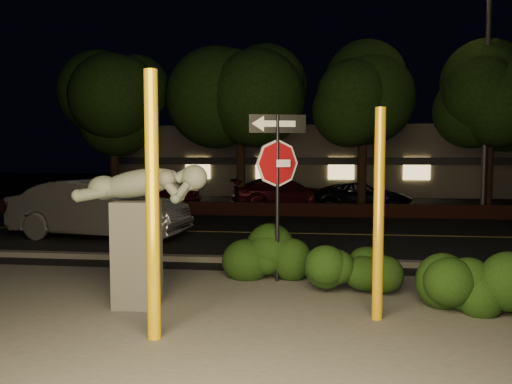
# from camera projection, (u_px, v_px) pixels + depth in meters

# --- Properties ---
(ground) EXTENTS (90.00, 90.00, 0.00)m
(ground) POSITION_uv_depth(u_px,v_px,m) (297.00, 221.00, 17.70)
(ground) COLOR black
(ground) RESTS_ON ground
(patio) EXTENTS (14.00, 6.00, 0.02)m
(patio) POSITION_uv_depth(u_px,v_px,m) (263.00, 324.00, 6.81)
(patio) COLOR #4C4944
(patio) RESTS_ON ground
(road) EXTENTS (80.00, 8.00, 0.01)m
(road) POSITION_uv_depth(u_px,v_px,m) (292.00, 234.00, 14.73)
(road) COLOR black
(road) RESTS_ON ground
(lane_marking) EXTENTS (80.00, 0.12, 0.00)m
(lane_marking) POSITION_uv_depth(u_px,v_px,m) (292.00, 233.00, 14.73)
(lane_marking) COLOR #B19E47
(lane_marking) RESTS_ON road
(curb) EXTENTS (80.00, 0.25, 0.12)m
(curb) POSITION_uv_depth(u_px,v_px,m) (283.00, 261.00, 10.67)
(curb) COLOR #4C4944
(curb) RESTS_ON ground
(brick_wall) EXTENTS (40.00, 0.35, 0.50)m
(brick_wall) POSITION_uv_depth(u_px,v_px,m) (298.00, 210.00, 18.97)
(brick_wall) COLOR #411B14
(brick_wall) RESTS_ON ground
(parking_lot) EXTENTS (40.00, 12.00, 0.01)m
(parking_lot) POSITION_uv_depth(u_px,v_px,m) (303.00, 202.00, 24.63)
(parking_lot) COLOR black
(parking_lot) RESTS_ON ground
(building) EXTENTS (22.00, 10.20, 4.00)m
(building) POSITION_uv_depth(u_px,v_px,m) (306.00, 160.00, 32.39)
(building) COLOR slate
(building) RESTS_ON ground
(tree_far_a) EXTENTS (4.60, 4.60, 7.43)m
(tree_far_a) POSITION_uv_depth(u_px,v_px,m) (113.00, 84.00, 21.26)
(tree_far_a) COLOR black
(tree_far_a) RESTS_ON ground
(tree_far_b) EXTENTS (5.20, 5.20, 8.41)m
(tree_far_b) POSITION_uv_depth(u_px,v_px,m) (241.00, 65.00, 20.73)
(tree_far_b) COLOR black
(tree_far_b) RESTS_ON ground
(tree_far_c) EXTENTS (4.80, 4.80, 7.84)m
(tree_far_c) POSITION_uv_depth(u_px,v_px,m) (364.00, 71.00, 19.75)
(tree_far_c) COLOR black
(tree_far_c) RESTS_ON ground
(tree_far_d) EXTENTS (4.40, 4.40, 7.42)m
(tree_far_d) POSITION_uv_depth(u_px,v_px,m) (491.00, 77.00, 19.65)
(tree_far_d) COLOR black
(tree_far_d) RESTS_ON ground
(yellow_pole_left) EXTENTS (0.17, 0.17, 3.35)m
(yellow_pole_left) POSITION_uv_depth(u_px,v_px,m) (153.00, 207.00, 6.14)
(yellow_pole_left) COLOR yellow
(yellow_pole_left) RESTS_ON ground
(yellow_pole_right) EXTENTS (0.15, 0.15, 2.97)m
(yellow_pole_right) POSITION_uv_depth(u_px,v_px,m) (379.00, 215.00, 6.89)
(yellow_pole_right) COLOR #EDA910
(yellow_pole_right) RESTS_ON ground
(signpost) EXTENTS (1.00, 0.29, 3.04)m
(signpost) POSITION_uv_depth(u_px,v_px,m) (277.00, 164.00, 8.94)
(signpost) COLOR black
(signpost) RESTS_ON ground
(sculpture) EXTENTS (2.04, 0.67, 2.18)m
(sculpture) POSITION_uv_depth(u_px,v_px,m) (139.00, 220.00, 7.54)
(sculpture) COLOR #4C4944
(sculpture) RESTS_ON ground
(hedge_center) EXTENTS (2.03, 0.96, 1.05)m
(hedge_center) POSITION_uv_depth(u_px,v_px,m) (269.00, 251.00, 9.35)
(hedge_center) COLOR black
(hedge_center) RESTS_ON ground
(hedge_right) EXTENTS (1.67, 1.29, 0.97)m
(hedge_right) POSITION_uv_depth(u_px,v_px,m) (354.00, 265.00, 8.32)
(hedge_right) COLOR black
(hedge_right) RESTS_ON ground
(hedge_far_right) EXTENTS (1.59, 1.14, 1.01)m
(hedge_far_right) POSITION_uv_depth(u_px,v_px,m) (479.00, 280.00, 7.23)
(hedge_far_right) COLOR black
(hedge_far_right) RESTS_ON ground
(streetlight) EXTENTS (1.41, 0.43, 9.41)m
(streetlight) POSITION_uv_depth(u_px,v_px,m) (481.00, 70.00, 19.20)
(streetlight) COLOR #47474C
(streetlight) RESTS_ON ground
(silver_sedan) EXTENTS (5.15, 2.41, 1.63)m
(silver_sedan) POSITION_uv_depth(u_px,v_px,m) (100.00, 209.00, 13.90)
(silver_sedan) COLOR #B3B3B7
(silver_sedan) RESTS_ON ground
(parked_car_red) EXTENTS (4.30, 2.13, 1.41)m
(parked_car_red) POSITION_uv_depth(u_px,v_px,m) (155.00, 191.00, 22.65)
(parked_car_red) COLOR maroon
(parked_car_red) RESTS_ON ground
(parked_car_darkred) EXTENTS (4.96, 3.08, 1.34)m
(parked_car_darkred) POSITION_uv_depth(u_px,v_px,m) (284.00, 193.00, 21.77)
(parked_car_darkred) COLOR #470D17
(parked_car_darkred) RESTS_ON ground
(parked_car_dark) EXTENTS (4.30, 2.25, 1.16)m
(parked_car_dark) POSITION_uv_depth(u_px,v_px,m) (362.00, 196.00, 21.33)
(parked_car_dark) COLOR black
(parked_car_dark) RESTS_ON ground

